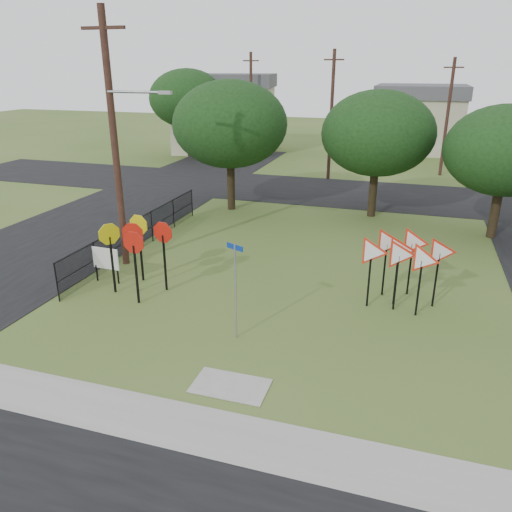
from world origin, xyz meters
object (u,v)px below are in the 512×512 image
at_px(street_name_sign, 235,286).
at_px(info_board, 106,260).
at_px(yield_sign_cluster, 404,254).
at_px(stop_sign_cluster, 136,241).

relative_size(street_name_sign, info_board, 2.17).
height_order(street_name_sign, yield_sign_cluster, street_name_sign).
height_order(street_name_sign, stop_sign_cluster, street_name_sign).
distance_m(street_name_sign, stop_sign_cluster, 5.07).
bearing_deg(street_name_sign, stop_sign_cluster, 154.91).
height_order(stop_sign_cluster, yield_sign_cluster, stop_sign_cluster).
bearing_deg(street_name_sign, info_board, 158.22).
xyz_separation_m(street_name_sign, stop_sign_cluster, (-4.59, 2.15, 0.22)).
distance_m(stop_sign_cluster, yield_sign_cluster, 9.47).
relative_size(street_name_sign, stop_sign_cluster, 1.14).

